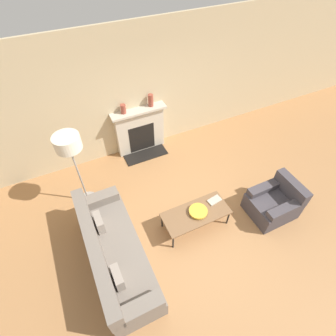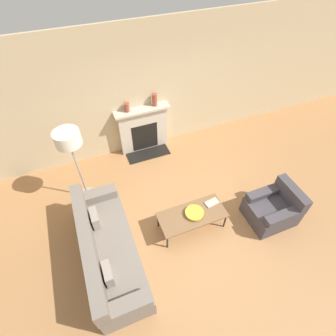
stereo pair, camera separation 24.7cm
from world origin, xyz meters
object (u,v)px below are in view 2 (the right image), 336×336
fireplace (143,130)px  floor_lamp (70,144)px  mantel_vase_left (127,107)px  coffee_table (192,215)px  bowl (194,213)px  couch (107,249)px  mantel_vase_center_left (155,100)px  armchair_near (274,208)px  book (212,203)px

fireplace → floor_lamp: floor_lamp is taller
fireplace → mantel_vase_left: (-0.32, 0.01, 0.69)m
coffee_table → floor_lamp: size_ratio=0.72×
fireplace → bowl: size_ratio=3.69×
couch → mantel_vase_center_left: size_ratio=8.13×
armchair_near → floor_lamp: (-3.26, 1.85, 1.17)m
couch → coffee_table: bearing=-88.2°
book → armchair_near: bearing=-31.4°
couch → mantel_vase_left: size_ratio=11.14×
couch → mantel_vase_center_left: mantel_vase_center_left is taller
couch → bowl: size_ratio=6.65×
book → mantel_vase_left: (-0.89, 2.40, 0.83)m
floor_lamp → fireplace: bearing=32.2°
fireplace → mantel_vase_center_left: 0.79m
fireplace → floor_lamp: (-1.59, -1.01, 0.89)m
couch → floor_lamp: (-0.12, 1.52, 1.13)m
floor_lamp → mantel_vase_left: 1.64m
armchair_near → mantel_vase_center_left: bearing=-154.9°
armchair_near → coffee_table: bearing=-103.8°
floor_lamp → couch: bearing=-85.3°
couch → floor_lamp: 1.90m
bowl → mantel_vase_center_left: size_ratio=1.22×
bowl → armchair_near: bearing=-13.9°
coffee_table → couch: bearing=-178.2°
coffee_table → bowl: bearing=-7.6°
armchair_near → mantel_vase_left: size_ratio=4.24×
coffee_table → floor_lamp: bearing=139.3°
book → bowl: bearing=-174.9°
armchair_near → mantel_vase_center_left: 3.33m
couch → bowl: 1.63m
fireplace → mantel_vase_center_left: mantel_vase_center_left is taller
armchair_near → floor_lamp: floor_lamp is taller
couch → mantel_vase_left: 2.94m
bowl → coffee_table: bearing=172.4°
armchair_near → book: armchair_near is taller
floor_lamp → bowl: bearing=-40.2°
couch → floor_lamp: size_ratio=1.33×
bowl → mantel_vase_center_left: (0.16, 2.50, 0.84)m
floor_lamp → armchair_near: bearing=-29.6°
fireplace → floor_lamp: bearing=-147.8°
armchair_near → book: (-1.09, 0.47, 0.14)m
mantel_vase_center_left → floor_lamp: bearing=-151.9°
fireplace → book: fireplace is taller
couch → bowl: bearing=-88.4°
book → couch: bearing=175.9°
book → mantel_vase_left: 2.69m
bowl → mantel_vase_left: mantel_vase_left is taller
coffee_table → book: book is taller
book → mantel_vase_center_left: (-0.25, 2.40, 0.87)m
couch → armchair_near: (3.13, -0.33, -0.04)m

